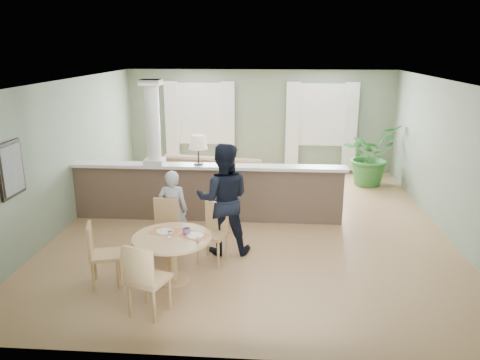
# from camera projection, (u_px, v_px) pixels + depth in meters

# --- Properties ---
(ground) EXTENTS (8.00, 8.00, 0.00)m
(ground) POSITION_uv_depth(u_px,v_px,m) (253.00, 224.00, 8.95)
(ground) COLOR tan
(ground) RESTS_ON ground
(room_shell) EXTENTS (7.02, 8.02, 2.71)m
(room_shell) POSITION_uv_depth(u_px,v_px,m) (253.00, 125.00, 9.05)
(room_shell) COLOR gray
(room_shell) RESTS_ON ground
(pony_wall) EXTENTS (5.32, 0.38, 2.70)m
(pony_wall) POSITION_uv_depth(u_px,v_px,m) (203.00, 185.00, 9.02)
(pony_wall) COLOR brown
(pony_wall) RESTS_ON ground
(sofa) EXTENTS (3.13, 1.65, 0.87)m
(sofa) POSITION_uv_depth(u_px,v_px,m) (206.00, 181.00, 10.28)
(sofa) COLOR #8C6E4C
(sofa) RESTS_ON ground
(houseplant) EXTENTS (1.74, 1.75, 1.47)m
(houseplant) POSITION_uv_depth(u_px,v_px,m) (370.00, 155.00, 11.35)
(houseplant) COLOR #2D6B2B
(houseplant) RESTS_ON ground
(dining_table) EXTENTS (1.14, 1.14, 0.78)m
(dining_table) POSITION_uv_depth(u_px,v_px,m) (173.00, 246.00, 6.67)
(dining_table) COLOR tan
(dining_table) RESTS_ON ground
(chair_far_boy) EXTENTS (0.47, 0.47, 0.93)m
(chair_far_boy) POSITION_uv_depth(u_px,v_px,m) (164.00, 225.00, 7.51)
(chair_far_boy) COLOR tan
(chair_far_boy) RESTS_ON ground
(chair_far_man) EXTENTS (0.52, 0.52, 0.93)m
(chair_far_man) POSITION_uv_depth(u_px,v_px,m) (214.00, 229.00, 7.36)
(chair_far_man) COLOR tan
(chair_far_man) RESTS_ON ground
(chair_near) EXTENTS (0.57, 0.57, 0.98)m
(chair_near) POSITION_uv_depth(u_px,v_px,m) (145.00, 277.00, 5.78)
(chair_near) COLOR tan
(chair_near) RESTS_ON ground
(chair_side) EXTENTS (0.52, 0.52, 0.92)m
(chair_side) POSITION_uv_depth(u_px,v_px,m) (99.00, 252.00, 6.58)
(chair_side) COLOR tan
(chair_side) RESTS_ON ground
(child_person) EXTENTS (0.51, 0.35, 1.36)m
(child_person) POSITION_uv_depth(u_px,v_px,m) (173.00, 210.00, 7.72)
(child_person) COLOR #A8A9AE
(child_person) RESTS_ON ground
(man_person) EXTENTS (0.93, 0.75, 1.83)m
(man_person) POSITION_uv_depth(u_px,v_px,m) (223.00, 199.00, 7.53)
(man_person) COLOR black
(man_person) RESTS_ON ground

